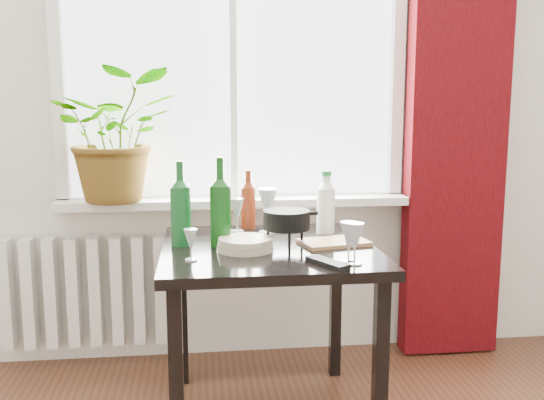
{
  "coord_description": "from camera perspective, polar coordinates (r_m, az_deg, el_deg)",
  "views": [
    {
      "loc": [
        -0.17,
        -0.82,
        1.31
      ],
      "look_at": [
        0.11,
        1.55,
        0.93
      ],
      "focal_mm": 40.0,
      "sensor_mm": 36.0,
      "label": 1
    }
  ],
  "objects": [
    {
      "name": "tv_remote",
      "position": [
        2.16,
        5.23,
        -5.93
      ],
      "size": [
        0.14,
        0.19,
        0.02
      ],
      "primitive_type": "cube",
      "rotation": [
        0.0,
        0.0,
        0.5
      ],
      "color": "black",
      "rests_on": "table"
    },
    {
      "name": "cutting_board",
      "position": [
        2.49,
        5.85,
        -3.97
      ],
      "size": [
        0.3,
        0.23,
        0.01
      ],
      "primitive_type": "cube",
      "rotation": [
        0.0,
        0.0,
        0.21
      ],
      "color": "#AB784D",
      "rests_on": "table"
    },
    {
      "name": "wineglass_back_left",
      "position": [
        2.7,
        -3.31,
        -1.4
      ],
      "size": [
        0.08,
        0.08,
        0.15
      ],
      "primitive_type": null,
      "rotation": [
        0.0,
        0.0,
        -0.21
      ],
      "color": "#B5BBC3",
      "rests_on": "table"
    },
    {
      "name": "cleaning_bottle",
      "position": [
        2.67,
        5.09,
        -0.17
      ],
      "size": [
        0.1,
        0.1,
        0.28
      ],
      "primitive_type": null,
      "rotation": [
        0.0,
        0.0,
        -0.25
      ],
      "color": "white",
      "rests_on": "table"
    },
    {
      "name": "plate_stack",
      "position": [
        2.37,
        -2.52,
        -4.17
      ],
      "size": [
        0.28,
        0.28,
        0.05
      ],
      "primitive_type": "cylinder",
      "rotation": [
        0.0,
        0.0,
        -0.29
      ],
      "color": "#BEB79D",
      "rests_on": "table"
    },
    {
      "name": "radiator",
      "position": [
        3.19,
        -17.19,
        -8.23
      ],
      "size": [
        0.8,
        0.1,
        0.55
      ],
      "color": "white",
      "rests_on": "ground"
    },
    {
      "name": "table",
      "position": [
        2.47,
        -0.33,
        -6.41
      ],
      "size": [
        0.85,
        0.85,
        0.74
      ],
      "color": "black",
      "rests_on": "ground"
    },
    {
      "name": "potted_plant",
      "position": [
        2.96,
        -14.39,
        5.91
      ],
      "size": [
        0.63,
        0.56,
        0.63
      ],
      "primitive_type": "imported",
      "rotation": [
        0.0,
        0.0,
        0.14
      ],
      "color": "#1D681B",
      "rests_on": "windowsill"
    },
    {
      "name": "wineglass_front_right",
      "position": [
        2.18,
        7.81,
        -4.06
      ],
      "size": [
        0.08,
        0.08,
        0.15
      ],
      "primitive_type": null,
      "rotation": [
        0.0,
        0.0,
        0.32
      ],
      "color": "silver",
      "rests_on": "table"
    },
    {
      "name": "windowsill",
      "position": [
        3.01,
        -3.53,
        -0.15
      ],
      "size": [
        1.72,
        0.2,
        0.04
      ],
      "color": "silver",
      "rests_on": "ground"
    },
    {
      "name": "wine_bottle_left",
      "position": [
        2.46,
        -8.61,
        -0.23
      ],
      "size": [
        0.09,
        0.09,
        0.35
      ],
      "primitive_type": null,
      "rotation": [
        0.0,
        0.0,
        0.17
      ],
      "color": "#0D481A",
      "rests_on": "table"
    },
    {
      "name": "curtain",
      "position": [
        3.21,
        17.06,
        8.49
      ],
      "size": [
        0.5,
        0.12,
        2.56
      ],
      "color": "#380508",
      "rests_on": "ground"
    },
    {
      "name": "wine_bottle_right",
      "position": [
        2.42,
        -4.88,
        -0.09
      ],
      "size": [
        0.1,
        0.1,
        0.37
      ],
      "primitive_type": null,
      "rotation": [
        0.0,
        0.0,
        0.17
      ],
      "color": "#0B3D0D",
      "rests_on": "table"
    },
    {
      "name": "window",
      "position": [
        3.05,
        -3.75,
        14.57
      ],
      "size": [
        1.72,
        0.08,
        1.62
      ],
      "color": "white",
      "rests_on": "ground"
    },
    {
      "name": "fondue_pot",
      "position": [
        2.43,
        1.37,
        -2.67
      ],
      "size": [
        0.27,
        0.26,
        0.15
      ],
      "primitive_type": null,
      "rotation": [
        0.0,
        0.0,
        -0.4
      ],
      "color": "black",
      "rests_on": "table"
    },
    {
      "name": "wineglass_far_right",
      "position": [
        2.2,
        7.23,
        -3.91
      ],
      "size": [
        0.08,
        0.08,
        0.15
      ],
      "primitive_type": null,
      "rotation": [
        0.0,
        0.0,
        0.3
      ],
      "color": "silver",
      "rests_on": "table"
    },
    {
      "name": "bottle_amber",
      "position": [
        2.78,
        -2.25,
        0.16
      ],
      "size": [
        0.07,
        0.07,
        0.27
      ],
      "primitive_type": null,
      "rotation": [
        0.0,
        0.0,
        -0.07
      ],
      "color": "#661F0B",
      "rests_on": "table"
    },
    {
      "name": "wineglass_back_center",
      "position": [
        2.67,
        -0.41,
        -0.96
      ],
      "size": [
        0.1,
        0.1,
        0.2
      ],
      "primitive_type": null,
      "rotation": [
        0.0,
        0.0,
        0.21
      ],
      "color": "silver",
      "rests_on": "table"
    },
    {
      "name": "wineglass_front_left",
      "position": [
        2.23,
        -7.65,
        -4.19
      ],
      "size": [
        0.07,
        0.07,
        0.12
      ],
      "primitive_type": null,
      "rotation": [
        0.0,
        0.0,
        -0.39
      ],
      "color": "silver",
      "rests_on": "table"
    }
  ]
}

